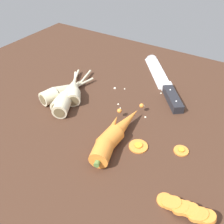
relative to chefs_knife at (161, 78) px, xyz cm
name	(u,v)px	position (x,y,z in cm)	size (l,w,h in cm)	color
ground_plane	(116,118)	(-3.20, -22.17, -2.65)	(120.00, 90.00, 4.00)	#42281C
chefs_knife	(161,78)	(0.00, 0.00, 0.00)	(24.17, 29.32, 4.18)	silver
whole_carrot	(120,128)	(2.14, -28.95, 1.45)	(4.40, 19.23, 4.20)	orange
whole_carrot_second	(108,139)	(1.54, -33.51, 1.45)	(8.23, 18.62, 4.20)	orange
parsnip_front	(60,91)	(-20.32, -24.51, 1.33)	(6.43, 18.11, 4.00)	beige
parsnip_mid_left	(66,96)	(-17.43, -25.26, 1.33)	(12.66, 22.32, 4.00)	beige
parsnip_mid_right	(74,90)	(-17.63, -21.80, 1.33)	(12.19, 15.26, 4.00)	beige
parsnip_back	(69,94)	(-17.46, -23.99, 1.33)	(7.70, 22.69, 4.00)	beige
carrot_slice_stack	(185,208)	(21.94, -40.29, 0.67)	(10.52, 3.88, 3.28)	orange
carrot_slice_stray_near	(181,150)	(16.38, -26.37, -0.29)	(3.30, 3.30, 0.70)	orange
carrot_slice_stray_mid	(138,146)	(7.68, -30.24, -0.29)	(4.32, 4.32, 0.70)	orange
mince_crumbs	(139,96)	(-1.37, -12.59, -0.32)	(14.65, 14.30, 0.77)	silver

